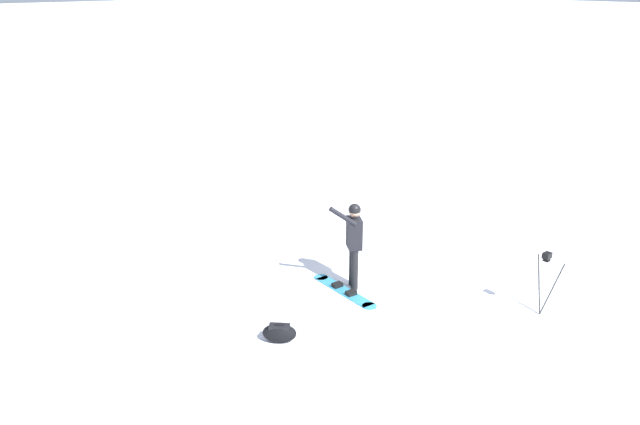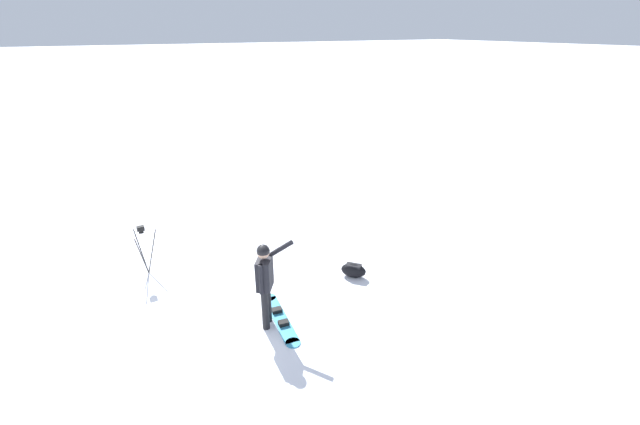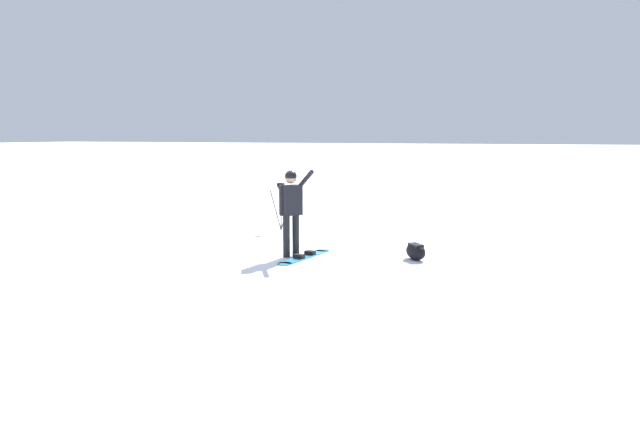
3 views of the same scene
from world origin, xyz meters
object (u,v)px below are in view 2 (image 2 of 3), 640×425
Objects in this scene: snowboarder at (265,277)px; gear_bag_large at (353,270)px; snowboard at (280,318)px; camera_tripod at (143,240)px.

snowboarder is 2.85× the size of gear_bag_large.
snowboarder reaches higher than snowboard.
snowboard is 1.48× the size of camera_tripod.
gear_bag_large is (-0.64, 2.41, -0.90)m from snowboarder.
snowboard is at bearing 97.35° from snowboarder.
snowboard is at bearing -74.15° from gear_bag_large.
camera_tripod reaches higher than snowboard.
snowboard is 2.22m from gear_bag_large.
snowboarder is 2.65m from gear_bag_large.
snowboarder reaches higher than camera_tripod.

